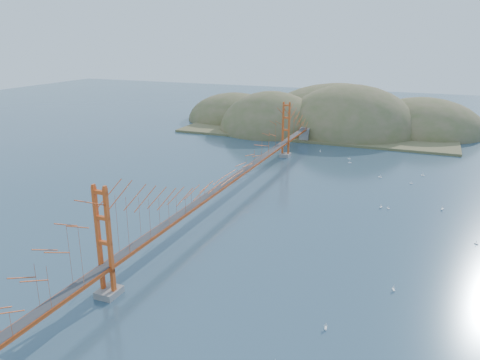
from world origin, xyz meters
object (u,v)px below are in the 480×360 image
at_px(sailboat_1, 388,208).
at_px(sailboat_2, 476,243).
at_px(bridge, 229,158).
at_px(sailboat_0, 394,289).

relative_size(sailboat_1, sailboat_2, 1.04).
height_order(bridge, sailboat_1, bridge).
height_order(bridge, sailboat_0, bridge).
xyz_separation_m(sailboat_1, sailboat_2, (11.44, -8.65, -0.00)).
relative_size(bridge, sailboat_0, 147.70).
bearing_deg(sailboat_1, sailboat_0, -83.25).
relative_size(sailboat_0, sailboat_1, 1.06).
bearing_deg(sailboat_2, bridge, 175.40).
bearing_deg(sailboat_2, sailboat_0, -119.10).
xyz_separation_m(sailboat_0, sailboat_1, (-2.85, 24.09, -0.00)).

